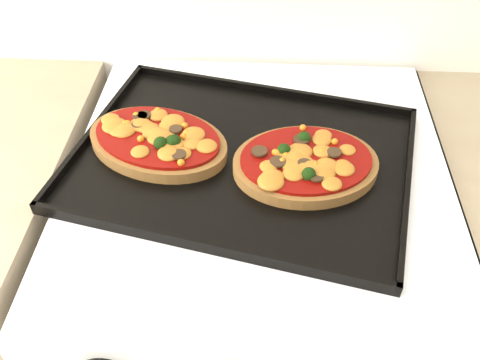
# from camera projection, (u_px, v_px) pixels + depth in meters

# --- Properties ---
(stove) EXTENTS (0.60, 0.60, 0.91)m
(stove) POSITION_uv_depth(u_px,v_px,m) (254.00, 319.00, 1.15)
(stove) COLOR white
(stove) RESTS_ON floor
(baking_tray) EXTENTS (0.58, 0.48, 0.02)m
(baking_tray) POSITION_uv_depth(u_px,v_px,m) (242.00, 157.00, 0.83)
(baking_tray) COLOR black
(baking_tray) RESTS_ON stove
(pizza_left) EXTENTS (0.27, 0.22, 0.03)m
(pizza_left) POSITION_uv_depth(u_px,v_px,m) (158.00, 140.00, 0.84)
(pizza_left) COLOR brown
(pizza_left) RESTS_ON baking_tray
(pizza_right) EXTENTS (0.24, 0.20, 0.03)m
(pizza_right) POSITION_uv_depth(u_px,v_px,m) (306.00, 162.00, 0.80)
(pizza_right) COLOR brown
(pizza_right) RESTS_ON baking_tray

